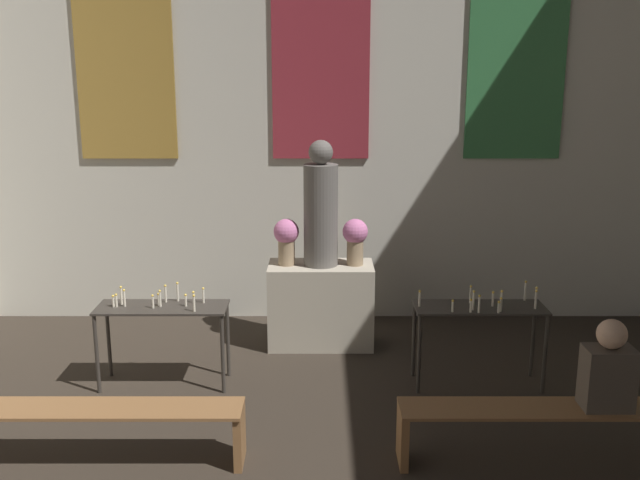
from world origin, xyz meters
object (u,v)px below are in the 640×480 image
object	(u,v)px
flower_vase_left	(286,238)
candle_rack_left	(161,317)
flower_vase_right	(354,238)
altar	(320,305)
pew_back_left	(76,421)
person_seated	(607,369)
candle_rack_right	(479,317)
pew_back_right	(564,420)
statue	(320,209)

from	to	relation	value
flower_vase_left	candle_rack_left	xyz separation A→B (m)	(-1.11, -1.02, -0.51)
flower_vase_right	altar	bearing A→B (deg)	180.00
pew_back_left	person_seated	world-z (taller)	person_seated
flower_vase_left	candle_rack_right	distance (m)	2.16
pew_back_left	person_seated	bearing A→B (deg)	0.00
altar	flower_vase_right	distance (m)	0.82
pew_back_left	pew_back_right	world-z (taller)	same
flower_vase_left	candle_rack_right	xyz separation A→B (m)	(1.83, -1.02, -0.51)
candle_rack_left	person_seated	xyz separation A→B (m)	(3.57, -1.38, 0.09)
altar	candle_rack_right	bearing A→B (deg)	-34.80
flower_vase_left	pew_back_right	bearing A→B (deg)	-47.70
statue	person_seated	xyz separation A→B (m)	(2.11, -2.40, -0.73)
flower_vase_left	candle_rack_right	size ratio (longest dim) A/B	0.41
altar	flower_vase_right	size ratio (longest dim) A/B	2.25
statue	candle_rack_right	world-z (taller)	statue
altar	pew_back_right	bearing A→B (deg)	-52.77
statue	flower_vase_left	xyz separation A→B (m)	(-0.36, -0.00, -0.31)
candle_rack_left	flower_vase_right	bearing A→B (deg)	29.11
statue	pew_back_left	world-z (taller)	statue
candle_rack_left	person_seated	distance (m)	3.83
flower_vase_right	person_seated	size ratio (longest dim) A/B	0.72
flower_vase_right	pew_back_left	size ratio (longest dim) A/B	0.20
pew_back_left	pew_back_right	distance (m)	3.65
flower_vase_right	candle_rack_right	size ratio (longest dim) A/B	0.41
altar	flower_vase_left	xyz separation A→B (m)	(-0.36, -0.00, 0.74)
statue	flower_vase_left	bearing A→B (deg)	-180.00
candle_rack_right	pew_back_right	distance (m)	1.46
candle_rack_left	pew_back_left	size ratio (longest dim) A/B	0.48
candle_rack_left	flower_vase_left	bearing A→B (deg)	42.60
flower_vase_left	pew_back_right	world-z (taller)	flower_vase_left
pew_back_right	flower_vase_left	bearing A→B (deg)	132.30
altar	pew_back_right	distance (m)	3.02
pew_back_right	person_seated	distance (m)	0.50
flower_vase_left	altar	bearing A→B (deg)	0.00
flower_vase_left	person_seated	xyz separation A→B (m)	(2.47, -2.40, -0.42)
flower_vase_left	pew_back_right	distance (m)	3.35
statue	candle_rack_right	size ratio (longest dim) A/B	1.09
pew_back_right	person_seated	xyz separation A→B (m)	(0.28, 0.00, 0.41)
flower_vase_right	candle_rack_left	world-z (taller)	flower_vase_right
flower_vase_left	person_seated	size ratio (longest dim) A/B	0.72
flower_vase_left	candle_rack_right	world-z (taller)	flower_vase_left
pew_back_left	flower_vase_left	bearing A→B (deg)	58.63
altar	candle_rack_right	xyz separation A→B (m)	(1.47, -1.02, 0.22)
altar	pew_back_left	bearing A→B (deg)	-127.23
statue	candle_rack_left	distance (m)	1.97
flower_vase_right	pew_back_right	world-z (taller)	flower_vase_right
candle_rack_left	pew_back_left	bearing A→B (deg)	-104.46
candle_rack_right	flower_vase_left	bearing A→B (deg)	150.83
candle_rack_right	person_seated	bearing A→B (deg)	-65.21
flower_vase_left	person_seated	distance (m)	3.47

